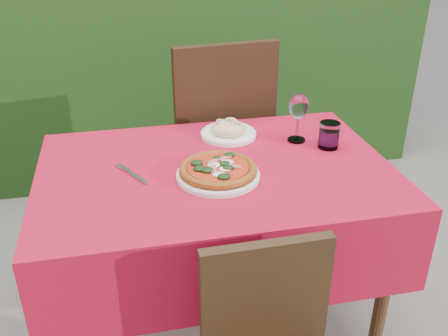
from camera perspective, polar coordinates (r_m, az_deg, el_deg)
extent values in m
plane|color=#66615C|center=(2.24, -0.81, -17.20)|extent=(60.00, 60.00, 0.00)
cube|color=black|center=(3.22, -6.55, 13.40)|extent=(3.20, 0.55, 1.60)
cube|color=#4E3119|center=(1.80, -0.96, -0.70)|extent=(1.20, 0.80, 0.04)
cylinder|color=#4E3119|center=(1.92, 17.73, -13.56)|extent=(0.05, 0.05, 0.70)
cylinder|color=#4E3119|center=(2.27, -16.19, -6.32)|extent=(0.05, 0.05, 0.70)
cylinder|color=#4E3119|center=(2.41, 10.18, -3.45)|extent=(0.05, 0.05, 0.70)
cube|color=#B10D28|center=(1.87, -0.92, -4.27)|extent=(1.26, 0.86, 0.32)
cube|color=black|center=(1.43, 4.76, -15.06)|extent=(0.37, 0.04, 0.40)
cube|color=black|center=(2.57, -1.34, 3.11)|extent=(0.53, 0.53, 0.05)
cube|color=black|center=(2.27, 0.27, 7.55)|extent=(0.48, 0.10, 0.53)
cylinder|color=black|center=(2.92, 1.33, 0.42)|extent=(0.04, 0.04, 0.49)
cylinder|color=black|center=(2.82, -6.54, -0.82)|extent=(0.04, 0.04, 0.49)
cylinder|color=black|center=(2.59, 4.47, -3.50)|extent=(0.04, 0.04, 0.49)
cylinder|color=black|center=(2.47, -4.37, -5.09)|extent=(0.04, 0.04, 0.49)
cylinder|color=silver|center=(1.72, -0.68, -0.86)|extent=(0.29, 0.29, 0.02)
cylinder|color=#AD5818|center=(1.71, -0.68, -0.35)|extent=(0.31, 0.31, 0.02)
cylinder|color=#920B09|center=(1.71, -0.69, 0.04)|extent=(0.25, 0.25, 0.01)
cylinder|color=white|center=(2.04, 0.51, 3.88)|extent=(0.23, 0.23, 0.02)
ellipsoid|color=beige|center=(2.03, 0.51, 4.54)|extent=(0.16, 0.16, 0.06)
cylinder|color=silver|center=(1.96, 11.91, 3.69)|extent=(0.08, 0.08, 0.10)
cylinder|color=#93B5C8|center=(1.97, 11.87, 3.28)|extent=(0.07, 0.07, 0.07)
cylinder|color=silver|center=(2.02, 8.27, 3.21)|extent=(0.07, 0.07, 0.01)
cylinder|color=silver|center=(2.00, 8.37, 4.61)|extent=(0.01, 0.01, 0.10)
ellipsoid|color=silver|center=(1.97, 8.55, 7.00)|extent=(0.08, 0.08, 0.10)
cube|color=#B3B2BA|center=(1.76, -10.19, -0.83)|extent=(0.13, 0.20, 0.01)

